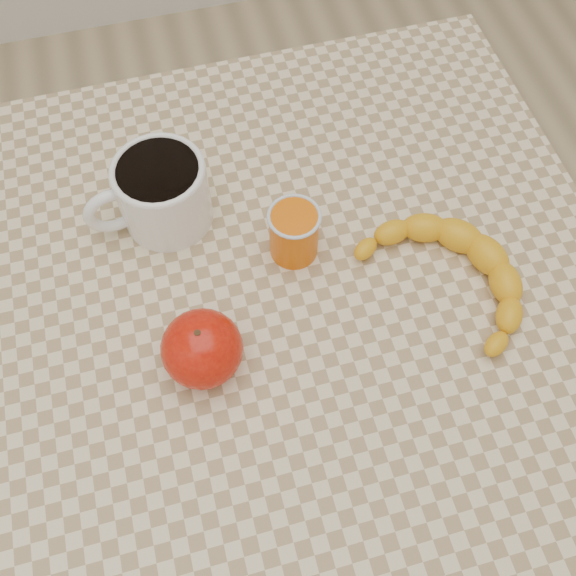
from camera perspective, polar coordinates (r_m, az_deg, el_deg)
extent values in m
plane|color=tan|center=(1.45, 0.00, -14.77)|extent=(3.00, 3.00, 0.00)
cube|color=beige|center=(0.76, 0.00, -1.44)|extent=(0.80, 0.80, 0.04)
cube|color=#866344|center=(0.81, 0.00, -3.07)|extent=(0.74, 0.74, 0.06)
cylinder|color=#866344|center=(1.14, 23.77, -21.31)|extent=(0.05, 0.05, 0.71)
cylinder|color=#866344|center=(1.29, -19.51, 0.73)|extent=(0.05, 0.05, 0.71)
cylinder|color=#866344|center=(1.33, 10.73, 7.61)|extent=(0.05, 0.05, 0.71)
cylinder|color=white|center=(0.78, -10.98, 8.21)|extent=(0.12, 0.12, 0.09)
cylinder|color=black|center=(0.75, -11.51, 10.07)|extent=(0.09, 0.09, 0.01)
torus|color=white|center=(0.75, -11.56, 10.26)|extent=(0.11, 0.11, 0.01)
torus|color=white|center=(0.78, -15.31, 6.62)|extent=(0.07, 0.02, 0.07)
cylinder|color=#DE5E07|center=(0.75, 0.54, 4.86)|extent=(0.06, 0.06, 0.07)
torus|color=silver|center=(0.72, 0.56, 6.40)|extent=(0.06, 0.06, 0.00)
ellipsoid|color=#A50C05|center=(0.68, -7.65, -5.37)|extent=(0.09, 0.09, 0.08)
cylinder|color=#382311|center=(0.65, -8.00, -4.18)|extent=(0.01, 0.01, 0.01)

